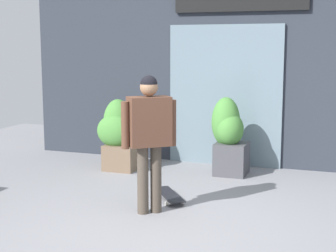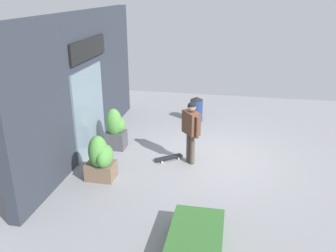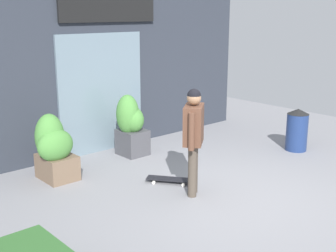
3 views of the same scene
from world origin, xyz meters
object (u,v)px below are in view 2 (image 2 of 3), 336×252
object	(u,v)px
planter_box_right	(101,159)
skateboard	(169,157)
trash_bin	(196,109)
planter_box_left	(115,129)
skateboarder	(191,126)

from	to	relation	value
planter_box_right	skateboard	bearing A→B (deg)	-45.36
planter_box_right	trash_bin	distance (m)	4.67
planter_box_left	trash_bin	size ratio (longest dim) A/B	1.41
skateboard	planter_box_right	size ratio (longest dim) A/B	0.64
planter_box_left	planter_box_right	distance (m)	1.74
planter_box_left	planter_box_right	bearing A→B (deg)	-172.25
skateboarder	planter_box_left	distance (m)	2.21
planter_box_left	skateboarder	bearing A→B (deg)	-101.98
skateboard	trash_bin	world-z (taller)	trash_bin
skateboard	trash_bin	distance (m)	3.08
skateboard	trash_bin	xyz separation A→B (m)	(3.04, -0.36, 0.36)
skateboarder	trash_bin	size ratio (longest dim) A/B	1.92
skateboard	planter_box_right	xyz separation A→B (m)	(-1.31, 1.33, 0.47)
trash_bin	planter_box_left	bearing A→B (deg)	143.93
skateboard	trash_bin	bearing A→B (deg)	-133.12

